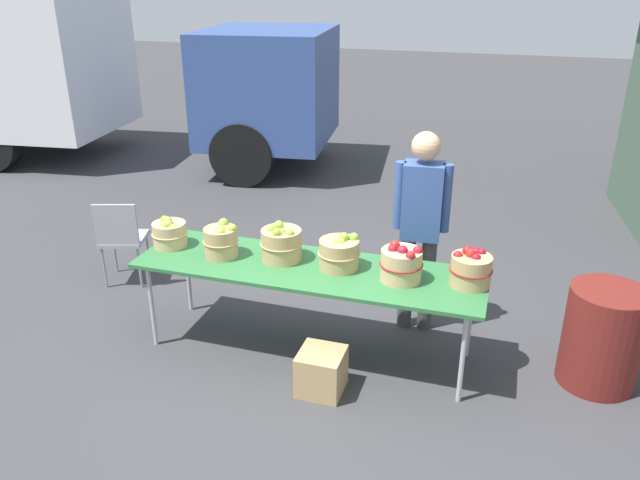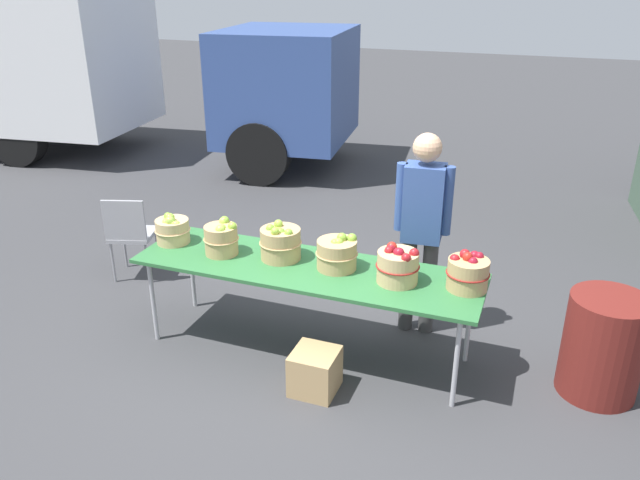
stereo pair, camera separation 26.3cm
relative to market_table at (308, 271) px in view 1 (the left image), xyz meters
The scene contains 13 objects.
ground_plane 0.71m from the market_table, ahead, with size 40.00×40.00×0.00m, color #38383A.
market_table is the anchor object (origin of this frame).
apple_basket_green_0 1.22m from the market_table, behind, with size 0.29×0.29×0.26m.
apple_basket_green_1 0.74m from the market_table, behind, with size 0.28×0.28×0.28m.
apple_basket_green_2 0.30m from the market_table, 164.29° to the left, with size 0.34×0.34×0.30m.
apple_basket_green_3 0.29m from the market_table, 14.54° to the left, with size 0.32×0.32×0.28m.
apple_basket_red_0 0.73m from the market_table, ahead, with size 0.32×0.32×0.28m.
apple_basket_red_1 1.22m from the market_table, ahead, with size 0.31×0.31×0.28m.
vendor_adult 1.02m from the market_table, 40.13° to the left, with size 0.45×0.25×1.71m.
box_truck 7.19m from the market_table, 143.65° to the left, with size 7.91×3.10×2.75m.
folding_chair 2.18m from the market_table, 164.35° to the left, with size 0.50×0.50×0.86m.
trash_barrel 2.22m from the market_table, ahead, with size 0.56×0.56×0.77m, color maroon.
produce_crate 0.77m from the market_table, 61.81° to the right, with size 0.32×0.32×0.32m, color tan.
Camera 1 is at (1.38, -4.09, 2.86)m, focal length 35.16 mm.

